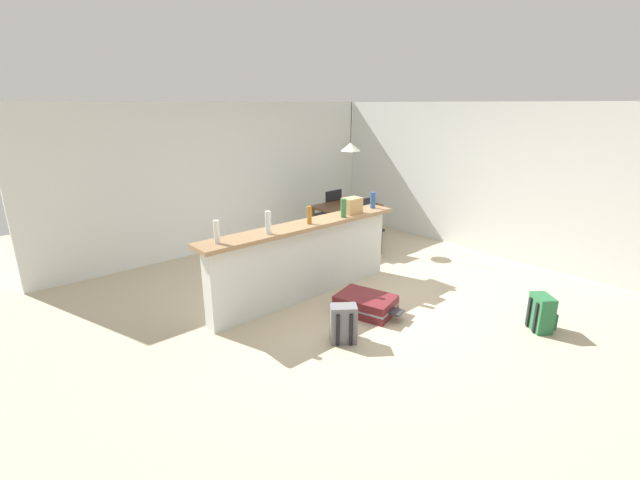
{
  "coord_description": "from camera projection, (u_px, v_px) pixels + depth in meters",
  "views": [
    {
      "loc": [
        -3.86,
        -3.69,
        2.47
      ],
      "look_at": [
        -0.23,
        0.42,
        0.74
      ],
      "focal_mm": 24.38,
      "sensor_mm": 36.0,
      "label": 1
    }
  ],
  "objects": [
    {
      "name": "wall_back",
      "position": [
        231.0,
        176.0,
        7.62
      ],
      "size": [
        6.6,
        0.1,
        2.5
      ],
      "primitive_type": "cube",
      "color": "silver",
      "rests_on": "ground_plane"
    },
    {
      "name": "suitcase_flat_maroon",
      "position": [
        366.0,
        304.0,
        5.34
      ],
      "size": [
        0.66,
        0.89,
        0.22
      ],
      "color": "maroon",
      "rests_on": "ground_plane"
    },
    {
      "name": "bottle_clear",
      "position": [
        268.0,
        223.0,
        5.03
      ],
      "size": [
        0.07,
        0.07,
        0.27
      ],
      "primitive_type": "cylinder",
      "color": "silver",
      "rests_on": "bar_countertop"
    },
    {
      "name": "bottle_blue",
      "position": [
        373.0,
        200.0,
        6.29
      ],
      "size": [
        0.07,
        0.07,
        0.24
      ],
      "primitive_type": "cylinder",
      "color": "#284C89",
      "rests_on": "bar_countertop"
    },
    {
      "name": "backpack_green",
      "position": [
        542.0,
        314.0,
        4.9
      ],
      "size": [
        0.34,
        0.34,
        0.42
      ],
      "color": "#286B3D",
      "rests_on": "ground_plane"
    },
    {
      "name": "partition_half_wall",
      "position": [
        305.0,
        263.0,
        5.66
      ],
      "size": [
        2.8,
        0.2,
        0.96
      ],
      "primitive_type": "cube",
      "color": "silver",
      "rests_on": "ground_plane"
    },
    {
      "name": "wall_right",
      "position": [
        465.0,
        177.0,
        7.58
      ],
      "size": [
        0.1,
        6.0,
        2.5
      ],
      "primitive_type": "cube",
      "color": "silver",
      "rests_on": "ground_plane"
    },
    {
      "name": "dining_table",
      "position": [
        346.0,
        210.0,
        7.76
      ],
      "size": [
        1.1,
        0.8,
        0.74
      ],
      "color": "#4C331E",
      "rests_on": "ground_plane"
    },
    {
      "name": "dining_chair_far_side",
      "position": [
        330.0,
        211.0,
        8.23
      ],
      "size": [
        0.42,
        0.42,
        0.93
      ],
      "color": "black",
      "rests_on": "ground_plane"
    },
    {
      "name": "backpack_grey",
      "position": [
        343.0,
        324.0,
        4.67
      ],
      "size": [
        0.34,
        0.33,
        0.42
      ],
      "color": "slate",
      "rests_on": "ground_plane"
    },
    {
      "name": "grocery_bag",
      "position": [
        352.0,
        206.0,
        5.98
      ],
      "size": [
        0.26,
        0.18,
        0.22
      ],
      "primitive_type": "cube",
      "color": "tan",
      "rests_on": "bar_countertop"
    },
    {
      "name": "pendant_lamp",
      "position": [
        351.0,
        147.0,
        7.49
      ],
      "size": [
        0.34,
        0.34,
        0.86
      ],
      "color": "black"
    },
    {
      "name": "bottle_white",
      "position": [
        217.0,
        232.0,
        4.69
      ],
      "size": [
        0.06,
        0.06,
        0.26
      ],
      "primitive_type": "cylinder",
      "color": "silver",
      "rests_on": "bar_countertop"
    },
    {
      "name": "bottle_green",
      "position": [
        344.0,
        208.0,
        5.78
      ],
      "size": [
        0.08,
        0.08,
        0.25
      ],
      "primitive_type": "cylinder",
      "color": "#2D6B38",
      "rests_on": "bar_countertop"
    },
    {
      "name": "bottle_amber",
      "position": [
        309.0,
        215.0,
        5.46
      ],
      "size": [
        0.06,
        0.06,
        0.23
      ],
      "primitive_type": "cylinder",
      "color": "#9E661E",
      "rests_on": "bar_countertop"
    },
    {
      "name": "bar_countertop",
      "position": [
        304.0,
        225.0,
        5.51
      ],
      "size": [
        2.96,
        0.4,
        0.05
      ],
      "primitive_type": "cube",
      "color": "#93704C",
      "rests_on": "partition_half_wall"
    },
    {
      "name": "ground_plane",
      "position": [
        353.0,
        298.0,
        5.82
      ],
      "size": [
        13.0,
        13.0,
        0.05
      ],
      "primitive_type": "cube",
      "color": "#BCAD8E"
    },
    {
      "name": "dining_chair_near_partition",
      "position": [
        365.0,
        224.0,
        7.37
      ],
      "size": [
        0.41,
        0.41,
        0.93
      ],
      "color": "black",
      "rests_on": "ground_plane"
    }
  ]
}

